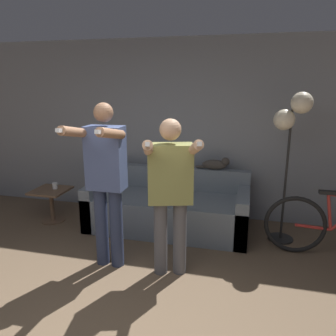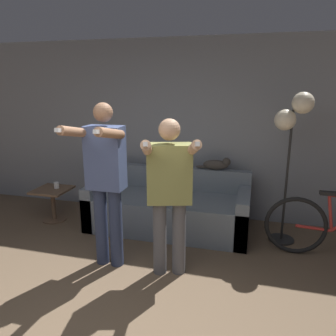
# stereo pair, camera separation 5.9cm
# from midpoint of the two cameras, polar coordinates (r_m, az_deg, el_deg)

# --- Properties ---
(wall_back) EXTENTS (10.00, 0.05, 2.60)m
(wall_back) POSITION_cam_midpoint_polar(r_m,az_deg,el_deg) (4.91, 0.39, 6.72)
(wall_back) COLOR gray
(wall_back) RESTS_ON ground_plane
(couch) EXTENTS (2.18, 0.90, 0.79)m
(couch) POSITION_cam_midpoint_polar(r_m,az_deg,el_deg) (4.57, -0.40, -7.14)
(couch) COLOR slate
(couch) RESTS_ON ground_plane
(person_left) EXTENTS (0.46, 0.66, 1.78)m
(person_left) POSITION_cam_midpoint_polar(r_m,az_deg,el_deg) (3.48, -11.27, -1.46)
(person_left) COLOR #2D3856
(person_left) RESTS_ON ground_plane
(person_right) EXTENTS (0.64, 0.75, 1.64)m
(person_right) POSITION_cam_midpoint_polar(r_m,az_deg,el_deg) (3.27, -0.10, -3.43)
(person_right) COLOR #56565B
(person_right) RESTS_ON ground_plane
(cat) EXTENTS (0.49, 0.12, 0.18)m
(cat) POSITION_cam_midpoint_polar(r_m,az_deg,el_deg) (4.62, 8.05, 0.68)
(cat) COLOR #3D3833
(cat) RESTS_ON couch
(floor_lamp) EXTENTS (0.43, 0.32, 1.87)m
(floor_lamp) POSITION_cam_midpoint_polar(r_m,az_deg,el_deg) (4.18, 20.38, 7.49)
(floor_lamp) COLOR black
(floor_lamp) RESTS_ON ground_plane
(side_table) EXTENTS (0.48, 0.48, 0.48)m
(side_table) POSITION_cam_midpoint_polar(r_m,az_deg,el_deg) (5.07, -19.98, -4.97)
(side_table) COLOR brown
(side_table) RESTS_ON ground_plane
(cup) EXTENTS (0.07, 0.07, 0.09)m
(cup) POSITION_cam_midpoint_polar(r_m,az_deg,el_deg) (5.04, -19.40, -2.93)
(cup) COLOR white
(cup) RESTS_ON side_table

